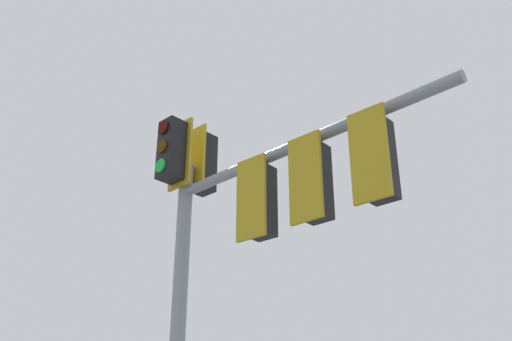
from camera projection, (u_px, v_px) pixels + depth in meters
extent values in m
cylinder|color=gray|center=(299.00, 144.00, 7.09)|extent=(2.65, 3.36, 0.14)
cube|color=black|center=(203.00, 164.00, 8.81)|extent=(0.42, 0.42, 0.90)
cube|color=#B29319|center=(194.00, 160.00, 8.70)|extent=(0.30, 0.37, 1.04)
cylinder|color=#360503|center=(212.00, 149.00, 9.05)|extent=(0.15, 0.18, 0.20)
cylinder|color=#3C2703|center=(211.00, 167.00, 8.92)|extent=(0.15, 0.18, 0.20)
cylinder|color=green|center=(211.00, 186.00, 8.79)|extent=(0.15, 0.18, 0.20)
cube|color=black|center=(171.00, 150.00, 8.42)|extent=(0.42, 0.42, 0.90)
cube|color=#B29319|center=(181.00, 154.00, 8.53)|extent=(0.30, 0.37, 1.04)
cylinder|color=#360503|center=(163.00, 127.00, 8.44)|extent=(0.15, 0.18, 0.20)
cylinder|color=#3C2703|center=(162.00, 146.00, 8.31)|extent=(0.15, 0.18, 0.20)
cylinder|color=green|center=(160.00, 166.00, 8.18)|extent=(0.15, 0.18, 0.20)
cube|color=black|center=(260.00, 201.00, 7.25)|extent=(0.42, 0.42, 0.90)
cube|color=#B29319|center=(251.00, 197.00, 7.13)|extent=(0.29, 0.38, 1.04)
cylinder|color=#360503|center=(269.00, 183.00, 7.49)|extent=(0.14, 0.18, 0.20)
cylinder|color=#3C2703|center=(269.00, 205.00, 7.36)|extent=(0.14, 0.18, 0.20)
cylinder|color=green|center=(269.00, 228.00, 7.23)|extent=(0.14, 0.18, 0.20)
cube|color=black|center=(314.00, 182.00, 6.73)|extent=(0.42, 0.42, 0.90)
cube|color=#B29319|center=(305.00, 177.00, 6.61)|extent=(0.29, 0.38, 1.04)
cylinder|color=#360503|center=(322.00, 163.00, 6.97)|extent=(0.14, 0.18, 0.20)
cylinder|color=#3C2703|center=(323.00, 186.00, 6.84)|extent=(0.14, 0.18, 0.20)
cylinder|color=green|center=(324.00, 211.00, 6.71)|extent=(0.14, 0.18, 0.20)
cube|color=black|center=(378.00, 159.00, 6.21)|extent=(0.42, 0.42, 0.90)
cube|color=#B29319|center=(369.00, 154.00, 6.09)|extent=(0.29, 0.38, 1.04)
cylinder|color=#360503|center=(383.00, 139.00, 6.45)|extent=(0.14, 0.18, 0.20)
cylinder|color=#3C2703|center=(386.00, 164.00, 6.32)|extent=(0.14, 0.18, 0.20)
cylinder|color=green|center=(389.00, 190.00, 6.19)|extent=(0.14, 0.18, 0.20)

